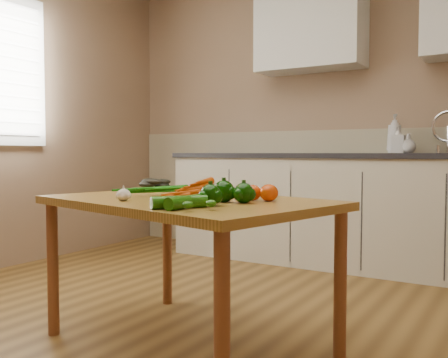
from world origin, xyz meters
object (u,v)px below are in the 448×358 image
table (186,215)px  tomato_a (244,192)px  pepper_b (244,193)px  soap_bottle_b (398,140)px  pepper_c (210,195)px  leafy_greens (160,183)px  tomato_c (269,193)px  zucchini_a (187,202)px  soap_bottle_c (408,143)px  garlic_bulb (124,195)px  tomato_b (253,193)px  soap_bottle_a (395,134)px  pepper_a (224,191)px  carrot_bunch (180,191)px  zucchini_b (179,202)px

table → tomato_a: size_ratio=18.48×
table → pepper_b: bearing=6.0°
soap_bottle_b → pepper_c: (-0.21, -2.31, -0.27)m
soap_bottle_b → pepper_b: soap_bottle_b is taller
leafy_greens → tomato_c: size_ratio=2.27×
zucchini_a → leafy_greens: bearing=135.4°
table → pepper_c: pepper_c is taller
soap_bottle_b → soap_bottle_c: (0.07, 0.00, -0.03)m
pepper_c → tomato_a: bearing=92.2°
garlic_bulb → pepper_c: (0.43, 0.03, 0.02)m
tomato_b → zucchini_a: bearing=-99.1°
tomato_c → zucchini_a: size_ratio=0.37×
soap_bottle_c → tomato_a: (-0.30, -2.02, -0.24)m
soap_bottle_a → zucchini_a: soap_bottle_a is taller
pepper_a → tomato_a: (0.02, 0.14, -0.01)m
carrot_bunch → tomato_a: tomato_a is taller
tomato_a → pepper_b: bearing=-60.8°
soap_bottle_a → soap_bottle_b: (0.05, -0.08, -0.05)m
leafy_greens → garlic_bulb: (0.21, -0.52, -0.02)m
pepper_a → pepper_b: size_ratio=1.09×
tomato_a → leafy_greens: bearing=162.6°
garlic_bulb → tomato_b: (0.47, 0.31, 0.01)m
pepper_b → zucchini_a: pepper_b is taller
leafy_greens → tomato_c: leafy_greens is taller
table → soap_bottle_b: bearing=90.5°
leafy_greens → soap_bottle_b: bearing=64.8°
garlic_bulb → zucchini_b: bearing=-16.3°
soap_bottle_b → tomato_c: 2.05m
table → zucchini_a: 0.42m
zucchini_b → pepper_c: bearing=72.4°
soap_bottle_b → tomato_c: soap_bottle_b is taller
soap_bottle_c → zucchini_a: soap_bottle_c is taller
soap_bottle_c → pepper_c: bearing=-156.0°
garlic_bulb → zucchini_b: (0.38, -0.11, -0.00)m
carrot_bunch → soap_bottle_b: bearing=89.0°
table → zucchini_a: size_ratio=6.55×
table → pepper_c: 0.35m
carrot_bunch → tomato_a: bearing=25.5°
soap_bottle_c → zucchini_b: size_ratio=0.68×
carrot_bunch → garlic_bulb: size_ratio=3.85×
soap_bottle_c → tomato_c: size_ratio=1.80×
soap_bottle_c → tomato_b: 2.06m
tomato_a → garlic_bulb: bearing=-142.4°
soap_bottle_a → tomato_a: (-0.18, -2.10, -0.32)m
soap_bottle_a → pepper_a: soap_bottle_a is taller
zucchini_a → soap_bottle_c: bearing=82.7°
garlic_bulb → tomato_a: size_ratio=0.80×
pepper_b → zucchini_b: (-0.11, -0.31, -0.02)m
soap_bottle_a → zucchini_b: 2.56m
table → garlic_bulb: bearing=-111.7°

